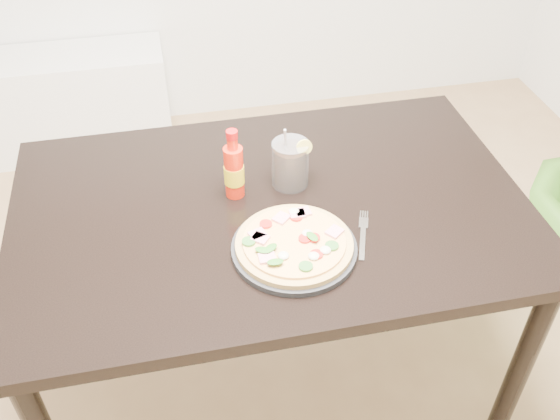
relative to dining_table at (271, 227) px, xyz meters
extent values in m
cube|color=black|center=(0.00, 0.00, 0.06)|extent=(1.40, 0.90, 0.04)
cylinder|color=black|center=(0.64, -0.39, -0.31)|extent=(0.06, 0.06, 0.71)
cylinder|color=black|center=(-0.64, 0.39, -0.31)|extent=(0.06, 0.06, 0.71)
cylinder|color=black|center=(0.64, 0.39, -0.31)|extent=(0.06, 0.06, 0.71)
cylinder|color=black|center=(0.02, -0.19, 0.09)|extent=(0.31, 0.31, 0.02)
cylinder|color=tan|center=(0.02, -0.19, 0.11)|extent=(0.29, 0.29, 0.01)
cylinder|color=#FAC06C|center=(0.02, -0.19, 0.12)|extent=(0.26, 0.26, 0.01)
cube|color=pink|center=(-0.06, -0.15, 0.12)|extent=(0.05, 0.05, 0.01)
cube|color=pink|center=(-0.06, -0.17, 0.12)|extent=(0.05, 0.05, 0.01)
cube|color=pink|center=(0.13, -0.18, 0.12)|extent=(0.05, 0.05, 0.01)
cube|color=pink|center=(0.05, -0.10, 0.12)|extent=(0.04, 0.03, 0.01)
cube|color=pink|center=(-0.06, -0.24, 0.12)|extent=(0.04, 0.03, 0.01)
cube|color=pink|center=(0.01, -0.11, 0.12)|extent=(0.05, 0.05, 0.01)
cube|color=pink|center=(0.07, -0.09, 0.12)|extent=(0.04, 0.04, 0.01)
cylinder|color=red|center=(-0.04, -0.12, 0.12)|extent=(0.03, 0.03, 0.01)
cylinder|color=red|center=(0.07, -0.19, 0.12)|extent=(0.03, 0.03, 0.01)
cylinder|color=red|center=(0.05, -0.19, 0.12)|extent=(0.03, 0.03, 0.01)
cylinder|color=red|center=(0.04, -0.11, 0.12)|extent=(0.03, 0.03, 0.01)
cylinder|color=red|center=(0.06, -0.25, 0.12)|extent=(0.03, 0.03, 0.01)
cylinder|color=#306E24|center=(-0.09, -0.17, 0.12)|extent=(0.03, 0.03, 0.01)
cylinder|color=#306E24|center=(0.11, -0.23, 0.12)|extent=(0.03, 0.03, 0.01)
cylinder|color=#306E24|center=(0.03, -0.29, 0.12)|extent=(0.03, 0.03, 0.01)
ellipsoid|color=beige|center=(0.05, -0.26, 0.12)|extent=(0.03, 0.03, 0.01)
ellipsoid|color=beige|center=(0.04, -0.09, 0.12)|extent=(0.03, 0.03, 0.01)
ellipsoid|color=beige|center=(-0.02, -0.24, 0.12)|extent=(0.03, 0.03, 0.01)
ellipsoid|color=beige|center=(0.09, -0.24, 0.12)|extent=(0.03, 0.03, 0.01)
ellipsoid|color=beige|center=(0.06, -0.18, 0.12)|extent=(0.03, 0.03, 0.01)
ellipsoid|color=#2A751B|center=(-0.06, -0.22, 0.13)|extent=(0.05, 0.04, 0.00)
ellipsoid|color=#2A751B|center=(-0.04, -0.21, 0.13)|extent=(0.05, 0.04, 0.00)
ellipsoid|color=#2A751B|center=(-0.04, -0.26, 0.13)|extent=(0.04, 0.02, 0.00)
ellipsoid|color=#2A751B|center=(0.06, -0.20, 0.13)|extent=(0.04, 0.05, 0.00)
cylinder|color=red|center=(-0.09, 0.06, 0.16)|extent=(0.06, 0.06, 0.15)
cylinder|color=yellow|center=(-0.09, 0.06, 0.15)|extent=(0.06, 0.06, 0.05)
cylinder|color=red|center=(-0.09, 0.06, 0.25)|extent=(0.03, 0.03, 0.03)
cylinder|color=red|center=(-0.09, 0.06, 0.28)|extent=(0.03, 0.03, 0.02)
cylinder|color=black|center=(0.07, 0.08, 0.14)|extent=(0.09, 0.09, 0.12)
cylinder|color=silver|center=(0.07, 0.08, 0.15)|extent=(0.10, 0.10, 0.13)
cylinder|color=#F2E059|center=(0.11, 0.06, 0.21)|extent=(0.04, 0.01, 0.04)
cylinder|color=#B2B2B7|center=(0.06, 0.09, 0.19)|extent=(0.03, 0.06, 0.17)
cube|color=silver|center=(0.20, -0.20, 0.09)|extent=(0.05, 0.12, 0.00)
cube|color=silver|center=(0.22, -0.13, 0.09)|extent=(0.04, 0.05, 0.00)
cube|color=silver|center=(0.22, -0.10, 0.09)|extent=(0.01, 0.03, 0.00)
cube|color=silver|center=(0.23, -0.10, 0.09)|extent=(0.01, 0.03, 0.00)
cube|color=silver|center=(0.24, -0.10, 0.09)|extent=(0.01, 0.03, 0.00)
cube|color=silver|center=(0.24, -0.10, 0.09)|extent=(0.01, 0.03, 0.00)
cube|color=white|center=(-0.93, 1.56, -0.42)|extent=(1.40, 0.34, 0.50)
camera|label=1|loc=(-0.24, -1.28, 1.17)|focal=40.00mm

